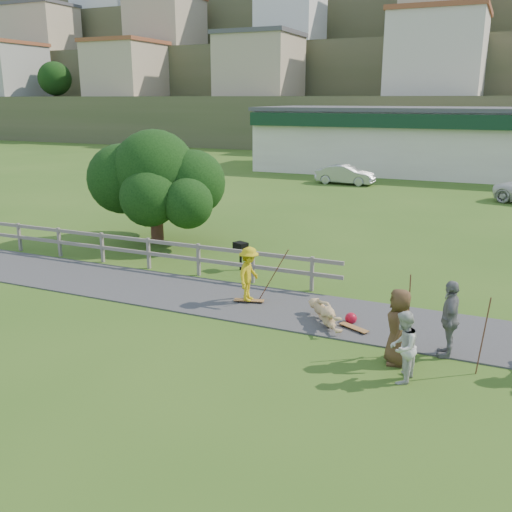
# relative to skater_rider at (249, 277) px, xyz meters

# --- Properties ---
(ground) EXTENTS (260.00, 260.00, 0.00)m
(ground) POSITION_rel_skater_rider_xyz_m (-0.69, -1.50, -0.80)
(ground) COLOR #335A19
(ground) RESTS_ON ground
(path) EXTENTS (34.00, 3.00, 0.04)m
(path) POSITION_rel_skater_rider_xyz_m (-0.69, 0.00, -0.78)
(path) COLOR #3B3C3E
(path) RESTS_ON ground
(fence) EXTENTS (15.05, 0.10, 1.10)m
(fence) POSITION_rel_skater_rider_xyz_m (-5.30, 1.80, -0.07)
(fence) COLOR slate
(fence) RESTS_ON ground
(strip_mall) EXTENTS (32.50, 10.75, 5.10)m
(strip_mall) POSITION_rel_skater_rider_xyz_m (3.31, 33.44, 1.78)
(strip_mall) COLOR silver
(strip_mall) RESTS_ON ground
(hillside) EXTENTS (220.00, 67.00, 47.50)m
(hillside) POSITION_rel_skater_rider_xyz_m (-0.69, 89.81, 13.62)
(hillside) COLOR #475130
(hillside) RESTS_ON ground
(skater_rider) EXTENTS (0.63, 1.05, 1.59)m
(skater_rider) POSITION_rel_skater_rider_xyz_m (0.00, 0.00, 0.00)
(skater_rider) COLOR gold
(skater_rider) RESTS_ON ground
(skater_fallen) EXTENTS (1.68, 1.42, 0.65)m
(skater_fallen) POSITION_rel_skater_rider_xyz_m (2.52, -0.67, -0.47)
(skater_fallen) COLOR tan
(skater_fallen) RESTS_ON ground
(spectator_a) EXTENTS (0.67, 0.82, 1.56)m
(spectator_a) POSITION_rel_skater_rider_xyz_m (4.90, -3.02, -0.02)
(spectator_a) COLOR beige
(spectator_a) RESTS_ON ground
(spectator_b) EXTENTS (0.53, 1.10, 1.83)m
(spectator_b) POSITION_rel_skater_rider_xyz_m (5.65, -1.32, 0.12)
(spectator_b) COLOR slate
(spectator_b) RESTS_ON ground
(spectator_c) EXTENTS (0.75, 0.97, 1.76)m
(spectator_c) POSITION_rel_skater_rider_xyz_m (4.66, -2.20, 0.08)
(spectator_c) COLOR #503620
(spectator_c) RESTS_ON ground
(car_silver) EXTENTS (4.07, 1.53, 1.33)m
(car_silver) POSITION_rel_skater_rider_xyz_m (-3.82, 24.48, -0.13)
(car_silver) COLOR #ABACB3
(car_silver) RESTS_ON ground
(tree) EXTENTS (5.42, 5.42, 3.72)m
(tree) POSITION_rel_skater_rider_xyz_m (-6.51, 5.12, 1.06)
(tree) COLOR black
(tree) RESTS_ON ground
(bbq) EXTENTS (0.56, 0.50, 0.99)m
(bbq) POSITION_rel_skater_rider_xyz_m (-1.66, 2.95, -0.30)
(bbq) COLOR black
(bbq) RESTS_ON ground
(longboard_rider) EXTENTS (0.90, 0.44, 0.10)m
(longboard_rider) POSITION_rel_skater_rider_xyz_m (-0.00, 0.00, -0.75)
(longboard_rider) COLOR brown
(longboard_rider) RESTS_ON ground
(longboard_fallen) EXTENTS (0.85, 0.56, 0.09)m
(longboard_fallen) POSITION_rel_skater_rider_xyz_m (3.32, -0.77, -0.75)
(longboard_fallen) COLOR brown
(longboard_fallen) RESTS_ON ground
(helmet) EXTENTS (0.31, 0.31, 0.31)m
(helmet) POSITION_rel_skater_rider_xyz_m (3.12, -0.32, -0.64)
(helmet) COLOR #B30E25
(helmet) RESTS_ON ground
(pole_rider) EXTENTS (0.03, 0.03, 1.88)m
(pole_rider) POSITION_rel_skater_rider_xyz_m (0.60, 0.40, 0.14)
(pole_rider) COLOR #552F22
(pole_rider) RESTS_ON ground
(pole_spec_left) EXTENTS (0.03, 0.03, 1.97)m
(pole_spec_left) POSITION_rel_skater_rider_xyz_m (4.78, -1.68, 0.19)
(pole_spec_left) COLOR #552F22
(pole_spec_left) RESTS_ON ground
(pole_spec_right) EXTENTS (0.03, 0.03, 1.78)m
(pole_spec_right) POSITION_rel_skater_rider_xyz_m (6.41, -2.02, 0.09)
(pole_spec_right) COLOR #552F22
(pole_spec_right) RESTS_ON ground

